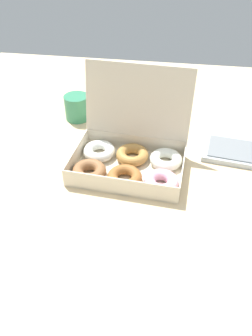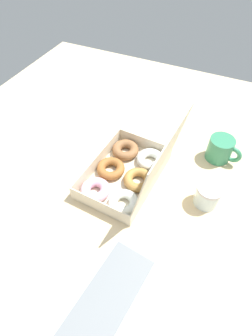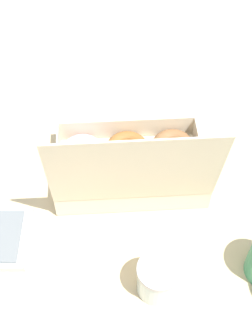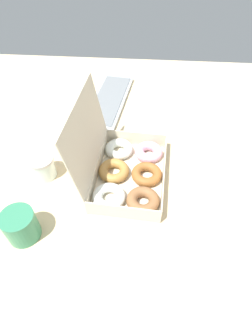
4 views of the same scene
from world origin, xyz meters
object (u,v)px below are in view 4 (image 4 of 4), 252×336
glass_jar (43,167)px  keyboard (109,100)px  donut_box (126,170)px  coffee_mug (19,225)px

glass_jar → keyboard: bearing=-19.9°
donut_box → glass_jar: 28.88cm
donut_box → keyboard: size_ratio=0.83×
keyboard → glass_jar: 50.31cm
keyboard → glass_jar: size_ratio=5.24×
keyboard → coffee_mug: bearing=166.6°
donut_box → glass_jar: donut_box is taller
coffee_mug → donut_box: bearing=-49.1°
glass_jar → coffee_mug: bearing=-179.3°
donut_box → keyboard: bearing=14.5°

